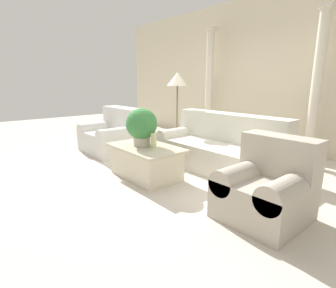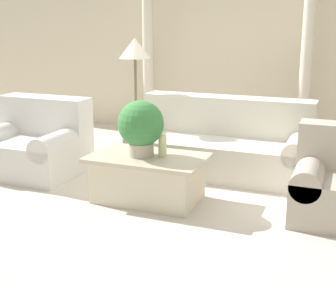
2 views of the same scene
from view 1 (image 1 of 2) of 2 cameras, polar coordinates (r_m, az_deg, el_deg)
name	(u,v)px [view 1 (image 1 of 2)]	position (r m, az deg, el deg)	size (l,w,h in m)	color
ground_plane	(174,171)	(4.23, 1.23, -5.98)	(16.00, 16.00, 0.00)	beige
wall_back	(269,72)	(6.10, 21.19, 14.35)	(10.00, 0.06, 3.20)	beige
sofa_long	(220,147)	(4.42, 11.36, -0.72)	(2.11, 0.95, 0.89)	beige
loveseat	(114,134)	(5.50, -11.75, 2.07)	(1.16, 0.95, 0.89)	silver
coffee_table	(146,161)	(3.96, -4.83, -3.74)	(1.17, 0.72, 0.47)	beige
potted_plant	(142,125)	(3.88, -5.75, 4.07)	(0.46, 0.46, 0.56)	#B2A893
pillar_candle	(154,140)	(3.78, -3.14, 0.80)	(0.08, 0.08, 0.22)	beige
floor_lamp	(177,84)	(5.18, 2.05, 12.95)	(0.40, 0.40, 1.58)	brown
column_left	(209,85)	(6.55, 8.98, 12.66)	(0.25, 0.25, 2.63)	beige
column_right	(317,86)	(5.28, 29.64, 10.99)	(0.25, 0.25, 2.63)	beige
armchair	(267,186)	(2.94, 20.68, -8.63)	(0.79, 0.82, 0.85)	#ADA393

